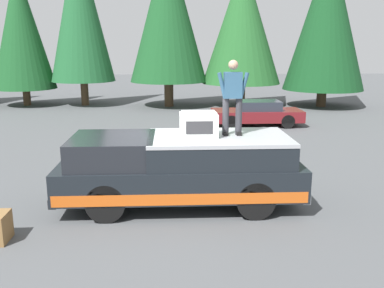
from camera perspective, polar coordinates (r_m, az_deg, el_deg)
name	(u,v)px	position (r m, az deg, el deg)	size (l,w,h in m)	color
ground_plane	(169,206)	(10.04, -3.03, -8.30)	(90.00, 90.00, 0.00)	#4C4F51
pickup_truck	(180,169)	(9.82, -1.56, -3.40)	(2.01, 5.54, 1.65)	black
compressor_unit	(199,124)	(9.56, 0.88, 2.65)	(0.65, 0.84, 0.56)	silver
person_on_truck_bed	(233,95)	(9.70, 5.46, 6.48)	(0.29, 0.72, 1.69)	#333338
parked_car_maroon	(257,113)	(19.89, 8.69, 4.08)	(1.64, 4.10, 1.16)	maroon
conifer_far_left	(327,18)	(26.94, 17.58, 15.81)	(4.73, 4.73, 9.36)	#4C3826
conifer_left	(242,23)	(26.17, 6.73, 15.75)	(4.66, 4.66, 8.42)	#4C3826
conifer_center_left	(168,11)	(25.90, -3.25, 17.30)	(4.55, 4.55, 9.61)	#4C3826
conifer_center_right	(80,9)	(27.17, -14.76, 17.08)	(3.81, 3.81, 9.97)	#4C3826
conifer_right	(21,28)	(28.12, -21.92, 14.19)	(3.71, 3.71, 8.22)	#4C3826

